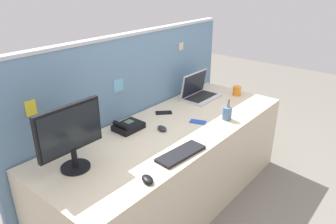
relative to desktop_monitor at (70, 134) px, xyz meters
The scene contains 13 objects.
ground_plane 1.28m from the desktop_monitor, ahead, with size 10.00×10.00×0.00m, color slate.
desk 1.04m from the desktop_monitor, ahead, with size 2.28×0.84×0.71m, color beige.
cubicle_divider 0.94m from the desktop_monitor, 22.19° to the left, with size 2.42×0.08×1.41m.
desktop_monitor is the anchor object (origin of this frame).
laptop 1.53m from the desktop_monitor, ahead, with size 0.37×0.24×0.25m.
desk_phone 0.64m from the desktop_monitor, 12.75° to the left, with size 0.22×0.17×0.08m.
keyboard_main 0.73m from the desktop_monitor, 37.55° to the right, with size 0.37×0.13×0.02m, color black.
computer_mouse_right_hand 0.54m from the desktop_monitor, 67.77° to the right, with size 0.06×0.10×0.03m, color black.
computer_mouse_left_hand 0.79m from the desktop_monitor, ahead, with size 0.06×0.10×0.03m, color #232328.
pen_cup 1.32m from the desktop_monitor, 16.28° to the right, with size 0.08×0.08×0.18m.
cell_phone_black_slab 1.05m from the desktop_monitor, ahead, with size 0.07×0.14×0.01m, color black.
cell_phone_blue_case 1.10m from the desktop_monitor, 11.66° to the right, with size 0.07×0.13×0.01m, color blue.
coffee_mug 1.85m from the desktop_monitor, ahead, with size 0.12×0.08×0.09m.
Camera 1 is at (-1.79, -1.43, 1.84)m, focal length 34.16 mm.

